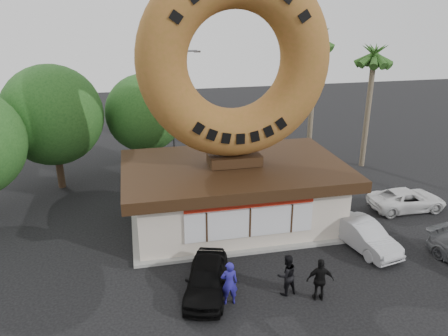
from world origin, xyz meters
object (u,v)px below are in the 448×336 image
object	(u,v)px
car_white	(407,200)
donut_shop	(234,192)
street_lamp	(175,102)
car_black	(207,278)
person_right	(320,280)
giant_donut	(235,61)
person_left	(229,283)
person_center	(287,275)
car_silver	(363,235)

from	to	relation	value
car_white	donut_shop	bearing A→B (deg)	87.91
street_lamp	car_black	world-z (taller)	street_lamp
donut_shop	street_lamp	world-z (taller)	street_lamp
street_lamp	person_right	world-z (taller)	street_lamp
person_right	car_white	xyz separation A→B (m)	(8.13, 6.44, -0.30)
giant_donut	person_right	xyz separation A→B (m)	(1.74, -6.98, -7.50)
person_left	car_black	distance (m)	1.14
person_left	person_center	world-z (taller)	person_left
car_black	car_white	xyz separation A→B (m)	(12.34, 5.07, -0.07)
donut_shop	car_white	xyz separation A→B (m)	(9.87, -0.52, -1.17)
person_right	car_white	bearing A→B (deg)	-130.40
person_left	person_center	bearing A→B (deg)	-175.56
person_right	car_white	world-z (taller)	person_right
person_center	person_left	bearing A→B (deg)	-9.15
person_left	car_silver	xyz separation A→B (m)	(7.12, 2.68, -0.25)
person_right	car_silver	xyz separation A→B (m)	(3.64, 3.21, -0.24)
person_center	car_silver	distance (m)	5.43
person_left	car_white	world-z (taller)	person_left
person_center	car_black	size ratio (longest dim) A/B	0.45
person_left	street_lamp	bearing A→B (deg)	-87.58
giant_donut	person_left	size ratio (longest dim) A/B	5.04
person_center	person_right	world-z (taller)	person_right
giant_donut	person_right	world-z (taller)	giant_donut
car_silver	giant_donut	bearing A→B (deg)	133.09
person_center	giant_donut	bearing A→B (deg)	-96.13
giant_donut	person_right	distance (m)	10.39
giant_donut	person_left	xyz separation A→B (m)	(-1.74, -6.45, -7.49)
street_lamp	person_right	size ratio (longest dim) A/B	4.45
donut_shop	person_center	bearing A→B (deg)	-84.56
donut_shop	car_black	xyz separation A→B (m)	(-2.47, -5.59, -1.11)
donut_shop	car_silver	xyz separation A→B (m)	(5.38, -3.75, -1.11)
person_left	car_white	size ratio (longest dim) A/B	0.43
giant_donut	car_white	xyz separation A→B (m)	(9.87, -0.54, -7.80)
car_silver	car_white	world-z (taller)	car_silver
car_silver	car_white	xyz separation A→B (m)	(4.48, 3.23, -0.07)
street_lamp	giant_donut	bearing A→B (deg)	-79.49
giant_donut	person_left	distance (m)	10.03
person_left	person_center	distance (m)	2.35
person_center	car_white	world-z (taller)	person_center
giant_donut	person_left	world-z (taller)	giant_donut
person_center	car_white	bearing A→B (deg)	-159.46
car_silver	car_black	bearing A→B (deg)	-178.71
car_silver	person_right	bearing A→B (deg)	-150.52
person_left	person_right	world-z (taller)	person_left
car_black	car_white	bearing A→B (deg)	39.28
person_right	car_black	bearing A→B (deg)	-6.81
person_right	giant_donut	bearing A→B (deg)	-64.81
street_lamp	person_left	size ratio (longest dim) A/B	4.38
giant_donut	car_silver	bearing A→B (deg)	-35.00
street_lamp	car_black	bearing A→B (deg)	-92.26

